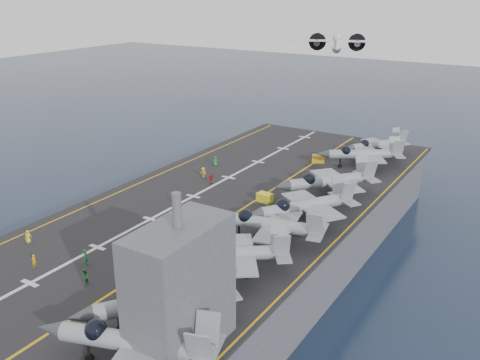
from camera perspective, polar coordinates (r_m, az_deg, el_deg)
The scene contains 28 objects.
ground at distance 84.01m, azimuth -1.45°, elevation -9.16°, with size 500.00×500.00×0.00m, color #142135.
hull at distance 81.68m, azimuth -1.48°, elevation -6.10°, with size 36.00×90.00×10.00m, color #56595E.
flight_deck at distance 79.52m, azimuth -1.52°, elevation -2.74°, with size 38.00×92.00×0.40m, color black.
foul_line at distance 77.95m, azimuth 0.33°, elevation -3.04°, with size 0.35×90.00×0.02m, color gold.
landing_centerline at distance 82.64m, azimuth -5.01°, elevation -1.74°, with size 0.50×90.00×0.02m, color silver.
deck_edge_port at distance 89.27m, azimuth -10.69°, elevation -0.33°, with size 0.25×90.00×0.02m, color gold.
deck_edge_stbd at distance 71.83m, azimuth 10.99°, elevation -5.55°, with size 0.25×90.00×0.02m, color gold.
island_superstructure at distance 46.38m, azimuth -6.45°, elevation -10.02°, with size 5.00×10.00×15.00m, color #56595E, non-canonical shape.
fighter_jet_0 at distance 47.17m, azimuth -11.03°, elevation -16.51°, with size 18.87×15.34×5.67m, color #8C939B, non-canonical shape.
fighter_jet_1 at distance 52.40m, azimuth -8.02°, elevation -12.29°, with size 18.13×19.19×5.55m, color #8F979D, non-canonical shape.
fighter_jet_2 at distance 60.08m, azimuth -0.95°, elevation -7.73°, with size 18.18×17.01×5.26m, color #9DA6AF, non-canonical shape.
fighter_jet_3 at distance 66.88m, azimuth 3.39°, elevation -4.64°, with size 17.38×13.33×5.42m, color gray, non-canonical shape.
fighter_jet_4 at distance 72.65m, azimuth 7.09°, elevation -2.60°, with size 18.05×19.48×5.63m, color gray, non-canonical shape.
fighter_jet_5 at distance 82.23m, azimuth 9.66°, elevation 0.04°, with size 18.98×19.60×5.70m, color #999FA8, non-canonical shape.
fighter_jet_7 at distance 97.13m, azimuth 13.16°, elevation 2.81°, with size 18.33×16.79×5.30m, color gray, non-canonical shape.
fighter_jet_8 at distance 104.44m, azimuth 14.51°, elevation 3.75°, with size 15.34×16.46×4.76m, color #A4ABB3, non-canonical shape.
tow_cart_a at distance 63.55m, azimuth -7.72°, elevation -8.26°, with size 2.34×1.61×1.34m, color yellow, non-canonical shape.
tow_cart_b at distance 80.20m, azimuth 2.65°, elevation -1.88°, with size 2.39×1.72×1.34m, color yellow, non-canonical shape.
tow_cart_c at distance 98.98m, azimuth 8.34°, elevation 2.26°, with size 2.66×2.23×1.36m, color gold, non-canonical shape.
crew_0 at distance 72.80m, azimuth -21.67°, elevation -5.62°, with size 0.91×1.14×1.66m, color yellow.
crew_1 at distance 66.50m, azimuth -21.13°, elevation -8.06°, with size 0.67×0.98×1.60m, color #DBA408.
crew_2 at distance 79.35m, azimuth -6.82°, elevation -2.08°, with size 1.13×1.27×1.78m, color green.
crew_3 at distance 90.37m, azimuth -3.95°, elevation 0.82°, with size 1.08×0.74×1.76m, color yellow.
crew_4 at distance 87.28m, azimuth -3.09°, elevation 0.15°, with size 1.29×1.30×1.83m, color red.
crew_5 at distance 96.18m, azimuth -2.66°, elevation 2.03°, with size 1.05×0.73×1.70m, color #268C33.
crew_6 at distance 64.99m, azimuth -16.13°, elevation -7.92°, with size 1.28×1.44×2.01m, color #26863D.
crew_7 at distance 61.23m, azimuth -16.22°, elevation -9.89°, with size 1.18×1.28×1.78m, color #268C33.
transport_plane at distance 129.14m, azimuth 10.28°, elevation 13.82°, with size 26.38×22.39×5.28m, color silver, non-canonical shape.
Camera 1 is at (40.32, -61.17, 41.10)m, focal length 40.00 mm.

